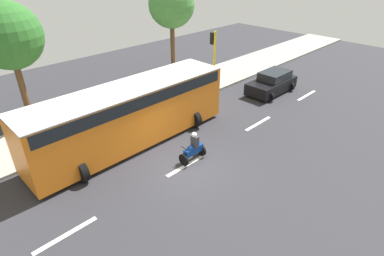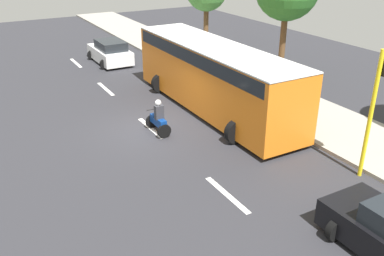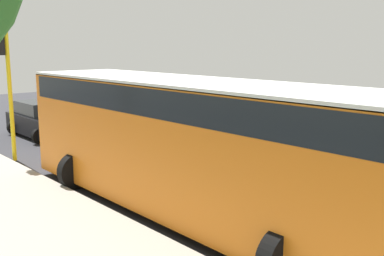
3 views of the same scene
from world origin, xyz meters
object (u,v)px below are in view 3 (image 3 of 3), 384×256
city_bus (189,137)px  motorcycle (250,155)px  traffic_light_corner (6,76)px  car_black (43,120)px

city_bus → motorcycle: bearing=-162.2°
traffic_light_corner → car_black: bearing=-127.8°
car_black → city_bus: city_bus is taller
car_black → motorcycle: motorcycle is taller
motorcycle → traffic_light_corner: size_ratio=0.34×
car_black → motorcycle: 10.35m
car_black → traffic_light_corner: size_ratio=0.91×
motorcycle → city_bus: bearing=17.8°
city_bus → traffic_light_corner: 7.96m
city_bus → motorcycle: 3.79m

